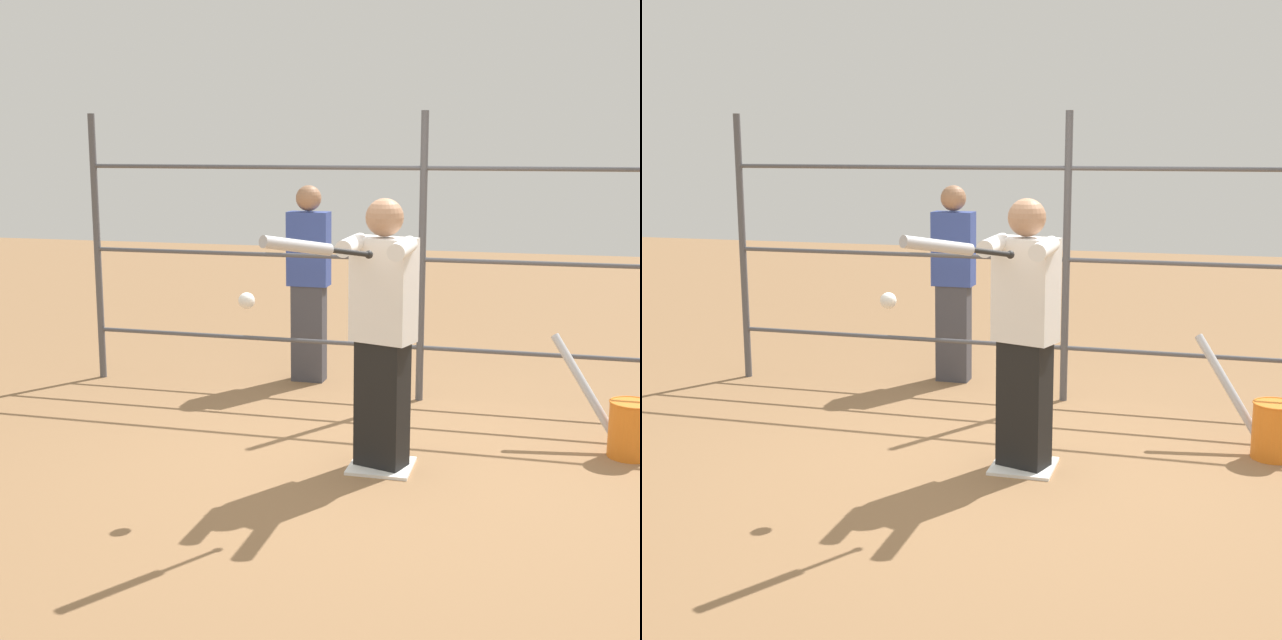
{
  "view_description": "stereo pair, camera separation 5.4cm",
  "coord_description": "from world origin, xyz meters",
  "views": [
    {
      "loc": [
        -1.02,
        5.36,
        2.04
      ],
      "look_at": [
        0.35,
        0.23,
        0.99
      ],
      "focal_mm": 50.0,
      "sensor_mm": 36.0,
      "label": 1
    },
    {
      "loc": [
        -1.07,
        5.35,
        2.04
      ],
      "look_at": [
        0.35,
        0.23,
        0.99
      ],
      "focal_mm": 50.0,
      "sensor_mm": 36.0,
      "label": 2
    }
  ],
  "objects": [
    {
      "name": "fence_backstop",
      "position": [
        0.0,
        -1.6,
        1.15
      ],
      "size": [
        5.75,
        0.06,
        2.3
      ],
      "color": "#4C4C51",
      "rests_on": "ground"
    },
    {
      "name": "bystander_behind_fence",
      "position": [
        1.03,
        -1.97,
        0.89
      ],
      "size": [
        0.35,
        0.22,
        1.71
      ],
      "color": "#3F3F47",
      "rests_on": "ground"
    },
    {
      "name": "batter",
      "position": [
        0.0,
        0.02,
        0.93
      ],
      "size": [
        0.43,
        0.67,
        1.72
      ],
      "color": "black",
      "rests_on": "ground"
    },
    {
      "name": "baseball_bat_swinging",
      "position": [
        0.25,
        0.87,
        1.51
      ],
      "size": [
        0.46,
        0.72,
        0.19
      ],
      "color": "black"
    },
    {
      "name": "bat_bucket",
      "position": [
        -1.56,
        -0.65,
        0.23
      ],
      "size": [
        1.07,
        0.55,
        0.77
      ],
      "color": "orange",
      "rests_on": "ground"
    },
    {
      "name": "ground_plane",
      "position": [
        0.0,
        0.0,
        0.0
      ],
      "size": [
        24.0,
        24.0,
        0.0
      ],
      "primitive_type": "plane",
      "color": "olive"
    },
    {
      "name": "home_plate",
      "position": [
        0.0,
        0.0,
        0.01
      ],
      "size": [
        0.4,
        0.4,
        0.02
      ],
      "color": "white",
      "rests_on": "ground"
    },
    {
      "name": "softball_in_flight",
      "position": [
        0.69,
        0.58,
        1.16
      ],
      "size": [
        0.1,
        0.1,
        0.1
      ],
      "color": "white"
    }
  ]
}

